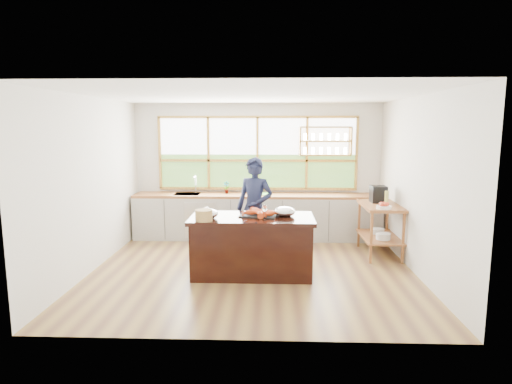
{
  "coord_description": "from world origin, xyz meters",
  "views": [
    {
      "loc": [
        0.29,
        -6.47,
        2.24
      ],
      "look_at": [
        0.05,
        0.15,
        1.22
      ],
      "focal_mm": 30.0,
      "sensor_mm": 36.0,
      "label": 1
    }
  ],
  "objects_px": {
    "wicker_basket": "(204,215)",
    "cook": "(255,209)",
    "espresso_machine": "(378,194)",
    "island": "(252,245)"
  },
  "relations": [
    {
      "from": "island",
      "to": "espresso_machine",
      "type": "distance_m",
      "value": 2.62
    },
    {
      "from": "espresso_machine",
      "to": "wicker_basket",
      "type": "bearing_deg",
      "value": -151.78
    },
    {
      "from": "espresso_machine",
      "to": "island",
      "type": "bearing_deg",
      "value": -150.42
    },
    {
      "from": "island",
      "to": "cook",
      "type": "relative_size",
      "value": 1.07
    },
    {
      "from": "wicker_basket",
      "to": "cook",
      "type": "bearing_deg",
      "value": 57.68
    },
    {
      "from": "wicker_basket",
      "to": "island",
      "type": "bearing_deg",
      "value": 24.68
    },
    {
      "from": "island",
      "to": "espresso_machine",
      "type": "xyz_separation_m",
      "value": [
        2.19,
        1.3,
        0.59
      ]
    },
    {
      "from": "espresso_machine",
      "to": "wicker_basket",
      "type": "distance_m",
      "value": 3.29
    },
    {
      "from": "cook",
      "to": "wicker_basket",
      "type": "bearing_deg",
      "value": -103.15
    },
    {
      "from": "cook",
      "to": "espresso_machine",
      "type": "xyz_separation_m",
      "value": [
        2.18,
        0.53,
        0.18
      ]
    }
  ]
}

